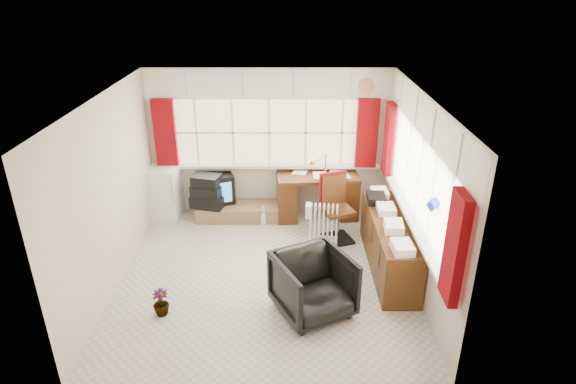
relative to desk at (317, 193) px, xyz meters
name	(u,v)px	position (x,y,z in m)	size (l,w,h in m)	color
ground	(266,275)	(-0.80, -1.80, -0.43)	(4.00, 4.00, 0.00)	beige
room_walls	(264,176)	(-0.80, -1.80, 1.07)	(4.00, 4.00, 4.00)	beige
window_back	(270,162)	(-0.80, 0.14, 0.51)	(3.70, 0.12, 3.60)	beige
window_right	(412,215)	(1.14, -1.80, 0.51)	(0.12, 3.70, 3.60)	beige
curtains	(331,154)	(0.12, -0.88, 1.02)	(3.83, 3.83, 1.15)	maroon
overhead_cabinets	(336,99)	(0.18, -0.82, 1.82)	(3.98, 3.98, 0.48)	silver
desk	(317,193)	(0.00, 0.00, 0.00)	(1.40, 0.77, 0.81)	#592E15
desk_lamp	(326,161)	(0.11, -0.15, 0.64)	(0.15, 0.13, 0.42)	yellow
task_chair	(335,205)	(0.23, -0.73, 0.14)	(0.57, 0.59, 1.07)	black
office_chair	(313,285)	(-0.19, -2.60, -0.04)	(0.84, 0.87, 0.79)	black
radiator	(323,228)	(0.05, -0.93, -0.16)	(0.46, 0.23, 0.66)	white
credenza	(389,243)	(0.92, -1.60, -0.04)	(0.50, 2.00, 0.85)	#592E15
file_tray	(376,198)	(0.81, -1.01, 0.38)	(0.27, 0.34, 0.11)	black
tv_bench	(238,211)	(-1.35, -0.08, -0.31)	(1.40, 0.50, 0.25)	#856242
crt_tv	(216,187)	(-1.73, 0.07, 0.07)	(0.70, 0.67, 0.51)	black
hifi_stack	(207,192)	(-1.84, -0.14, 0.08)	(0.61, 0.47, 0.57)	black
mini_fridge	(164,192)	(-2.60, 0.00, 0.03)	(0.59, 0.59, 0.91)	white
spray_bottle_a	(264,215)	(-0.91, -0.29, -0.27)	(0.12, 0.12, 0.32)	white
spray_bottle_b	(270,217)	(-0.79, -0.24, -0.33)	(0.09, 0.09, 0.20)	#7FBEBA
flower_vase	(161,302)	(-2.05, -2.65, -0.26)	(0.19, 0.19, 0.35)	black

